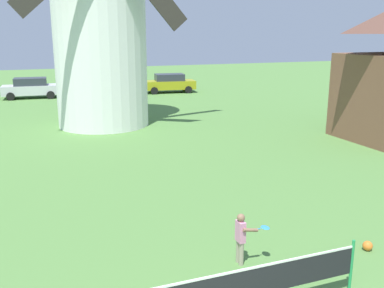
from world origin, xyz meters
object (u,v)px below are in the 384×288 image
parked_car_blue (102,85)px  parked_car_silver (31,88)px  stray_ball (368,246)px  player_far (242,236)px  parked_car_mustard (170,83)px  tennis_net (233,287)px

parked_car_blue → parked_car_silver: bearing=178.7°
parked_car_blue → stray_ball: bearing=-87.7°
player_far → parked_car_silver: (-3.54, 28.25, 0.14)m
parked_car_mustard → parked_car_silver: bearing=175.9°
player_far → parked_car_blue: parked_car_blue is taller
parked_car_blue → parked_car_mustard: (5.54, -0.65, 0.00)m
tennis_net → stray_ball: 4.32m
parked_car_blue → parked_car_mustard: bearing=-6.7°
player_far → parked_car_silver: 28.48m
player_far → parked_car_mustard: size_ratio=0.27×
tennis_net → stray_ball: (4.11, 1.20, -0.57)m
stray_ball → parked_car_mustard: 28.37m
parked_car_silver → parked_car_blue: size_ratio=1.09×
parked_car_blue → parked_car_mustard: size_ratio=0.91×
tennis_net → player_far: player_far is taller
tennis_net → parked_car_mustard: (8.52, 29.22, 0.12)m
player_far → parked_car_blue: size_ratio=0.30×
tennis_net → parked_car_blue: (2.98, 29.87, 0.12)m
tennis_net → player_far: size_ratio=4.40×
parked_car_mustard → parked_car_blue: bearing=173.3°
tennis_net → player_far: bearing=58.6°
stray_ball → player_far: bearing=169.9°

